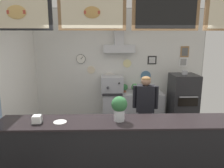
# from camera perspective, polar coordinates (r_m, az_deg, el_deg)

# --- Properties ---
(back_wall_assembly) EXTENTS (4.65, 2.64, 3.10)m
(back_wall_assembly) POSITION_cam_1_polar(r_m,az_deg,el_deg) (5.61, 1.98, 5.50)
(back_wall_assembly) COLOR #9E9E99
(back_wall_assembly) RESTS_ON ground_plane
(service_counter) EXTENTS (3.99, 0.61, 1.09)m
(service_counter) POSITION_cam_1_polar(r_m,az_deg,el_deg) (3.46, 4.51, -18.37)
(service_counter) COLOR black
(service_counter) RESTS_ON ground_plane
(back_prep_counter) EXTENTS (1.58, 0.62, 0.92)m
(back_prep_counter) POSITION_cam_1_polar(r_m,az_deg,el_deg) (5.68, 5.59, -6.88)
(back_prep_counter) COLOR #A3A5AD
(back_prep_counter) RESTS_ON ground_plane
(pizza_oven) EXTENTS (0.62, 0.71, 1.55)m
(pizza_oven) POSITION_cam_1_polar(r_m,az_deg,el_deg) (5.62, 18.70, -4.79)
(pizza_oven) COLOR #232326
(pizza_oven) RESTS_ON ground_plane
(shop_worker) EXTENTS (0.52, 0.28, 1.56)m
(shop_worker) POSITION_cam_1_polar(r_m,az_deg,el_deg) (4.48, 9.01, -6.87)
(shop_worker) COLOR #232328
(shop_worker) RESTS_ON ground_plane
(espresso_machine) EXTENTS (0.56, 0.55, 0.44)m
(espresso_machine) POSITION_cam_1_polar(r_m,az_deg,el_deg) (5.43, 0.04, -0.21)
(espresso_machine) COLOR #A3A5AD
(espresso_machine) RESTS_ON back_prep_counter
(potted_rosemary) EXTENTS (0.21, 0.21, 0.23)m
(potted_rosemary) POSITION_cam_1_polar(r_m,az_deg,el_deg) (5.55, 6.33, -0.99)
(potted_rosemary) COLOR beige
(potted_rosemary) RESTS_ON back_prep_counter
(potted_oregano) EXTENTS (0.19, 0.19, 0.24)m
(potted_oregano) POSITION_cam_1_polar(r_m,az_deg,el_deg) (5.57, 9.57, -0.89)
(potted_oregano) COLOR beige
(potted_oregano) RESTS_ON back_prep_counter
(potted_sage) EXTENTS (0.20, 0.20, 0.22)m
(potted_sage) POSITION_cam_1_polar(r_m,az_deg,el_deg) (5.53, 3.34, -1.01)
(potted_sage) COLOR #9E563D
(potted_sage) RESTS_ON back_prep_counter
(napkin_holder) EXTENTS (0.15, 0.14, 0.14)m
(napkin_holder) POSITION_cam_1_polar(r_m,az_deg,el_deg) (3.29, -19.76, -9.14)
(napkin_holder) COLOR #262628
(napkin_holder) RESTS_ON service_counter
(basil_vase) EXTENTS (0.24, 0.24, 0.38)m
(basil_vase) POSITION_cam_1_polar(r_m,az_deg,el_deg) (3.15, 2.01, -6.48)
(basil_vase) COLOR silver
(basil_vase) RESTS_ON service_counter
(condiment_plate) EXTENTS (0.19, 0.19, 0.01)m
(condiment_plate) POSITION_cam_1_polar(r_m,az_deg,el_deg) (3.24, -14.01, -10.07)
(condiment_plate) COLOR white
(condiment_plate) RESTS_ON service_counter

